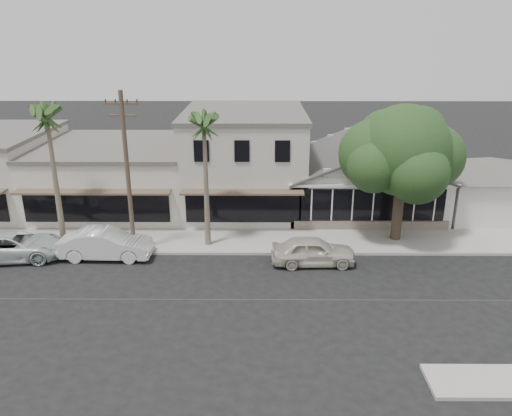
{
  "coord_description": "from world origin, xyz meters",
  "views": [
    {
      "loc": [
        -1.99,
        -20.42,
        11.8
      ],
      "look_at": [
        -2.15,
        6.0,
        2.4
      ],
      "focal_mm": 35.0,
      "sensor_mm": 36.0,
      "label": 1
    }
  ],
  "objects_px": {
    "utility_pole": "(127,171)",
    "car_2": "(14,246)",
    "shade_tree": "(401,152)",
    "car_1": "(106,244)",
    "car_0": "(313,251)"
  },
  "relations": [
    {
      "from": "car_0",
      "to": "car_1",
      "type": "bearing_deg",
      "value": 84.72
    },
    {
      "from": "car_1",
      "to": "utility_pole",
      "type": "bearing_deg",
      "value": -62.56
    },
    {
      "from": "car_0",
      "to": "car_2",
      "type": "relative_size",
      "value": 0.83
    },
    {
      "from": "car_0",
      "to": "car_1",
      "type": "relative_size",
      "value": 0.9
    },
    {
      "from": "utility_pole",
      "to": "car_2",
      "type": "height_order",
      "value": "utility_pole"
    },
    {
      "from": "utility_pole",
      "to": "shade_tree",
      "type": "relative_size",
      "value": 1.11
    },
    {
      "from": "utility_pole",
      "to": "car_0",
      "type": "xyz_separation_m",
      "value": [
        9.91,
        -1.37,
        -4.03
      ]
    },
    {
      "from": "shade_tree",
      "to": "car_0",
      "type": "bearing_deg",
      "value": -146.45
    },
    {
      "from": "car_2",
      "to": "shade_tree",
      "type": "relative_size",
      "value": 0.67
    },
    {
      "from": "utility_pole",
      "to": "car_0",
      "type": "bearing_deg",
      "value": -7.89
    },
    {
      "from": "car_1",
      "to": "car_0",
      "type": "bearing_deg",
      "value": -92.59
    },
    {
      "from": "car_0",
      "to": "car_2",
      "type": "xyz_separation_m",
      "value": [
        -16.25,
        0.58,
        -0.01
      ]
    },
    {
      "from": "utility_pole",
      "to": "shade_tree",
      "type": "bearing_deg",
      "value": 7.74
    },
    {
      "from": "car_1",
      "to": "shade_tree",
      "type": "relative_size",
      "value": 0.62
    },
    {
      "from": "car_1",
      "to": "shade_tree",
      "type": "xyz_separation_m",
      "value": [
        16.41,
        2.72,
        4.5
      ]
    }
  ]
}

